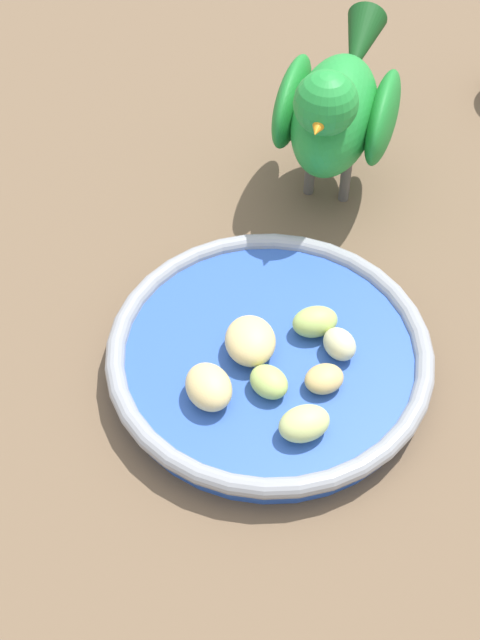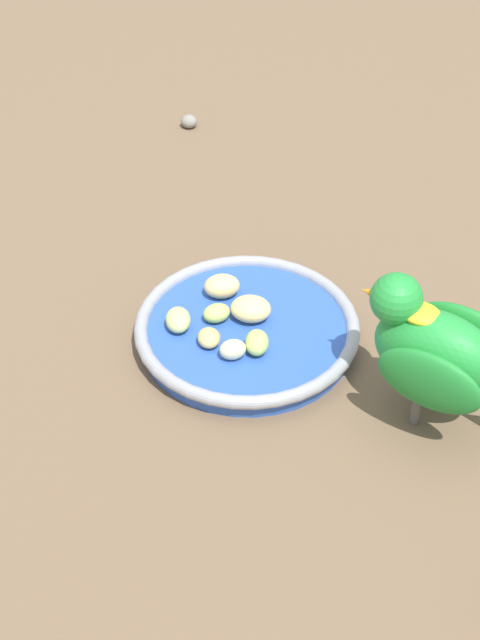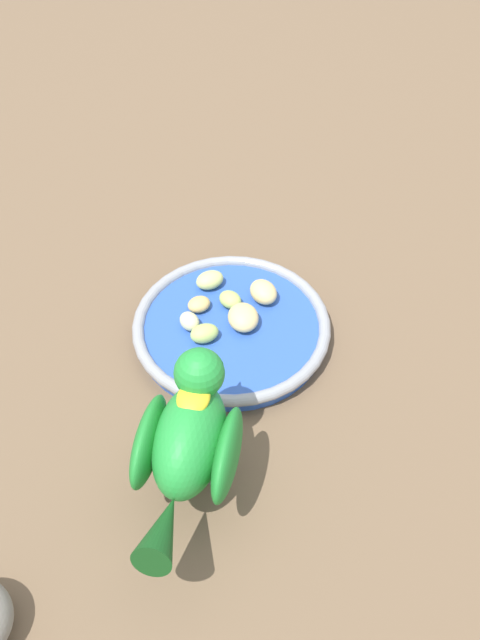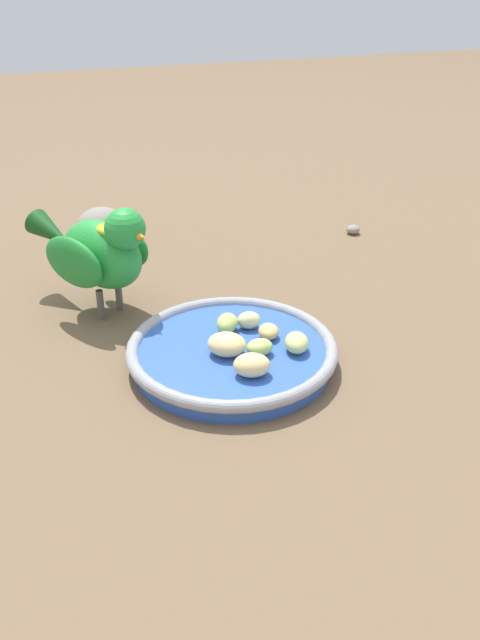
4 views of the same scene
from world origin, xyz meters
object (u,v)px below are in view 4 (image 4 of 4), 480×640
at_px(apple_piece_1, 269,331).
at_px(rock_large, 102,226).
at_px(apple_piece_2, 297,343).
at_px(parrot, 100,250).
at_px(apple_piece_5, 227,323).
at_px(pebble_0, 353,230).
at_px(feeding_bowl, 232,352).
at_px(apple_piece_0, 252,365).
at_px(apple_piece_3, 227,344).
at_px(apple_piece_4, 249,320).
at_px(apple_piece_6, 260,347).

height_order(apple_piece_1, rock_large, rock_large).
bearing_deg(apple_piece_2, apple_piece_1, -65.34).
relative_size(apple_piece_2, parrot, 0.18).
bearing_deg(apple_piece_5, pebble_0, -139.17).
height_order(feeding_bowl, apple_piece_0, apple_piece_0).
relative_size(apple_piece_3, apple_piece_5, 1.28).
bearing_deg(apple_piece_4, pebble_0, -136.50).
relative_size(apple_piece_0, apple_piece_6, 1.32).
bearing_deg(apple_piece_5, apple_piece_0, 86.25).
distance_m(feeding_bowl, apple_piece_1, 0.04).
bearing_deg(apple_piece_2, parrot, -49.63).
distance_m(rock_large, pebble_0, 0.36).
xyz_separation_m(apple_piece_4, pebble_0, (-0.25, -0.24, -0.02)).
bearing_deg(apple_piece_3, rock_large, -81.32).
xyz_separation_m(apple_piece_1, apple_piece_4, (0.01, -0.03, 0.00)).
relative_size(apple_piece_1, apple_piece_2, 0.79).
bearing_deg(rock_large, apple_piece_5, 102.33).
height_order(apple_piece_5, parrot, parrot).
distance_m(apple_piece_6, rock_large, 0.39).
relative_size(apple_piece_0, rock_large, 0.50).
xyz_separation_m(apple_piece_5, apple_piece_6, (-0.02, 0.05, -0.00)).
height_order(apple_piece_3, pebble_0, apple_piece_3).
bearing_deg(apple_piece_3, parrot, -61.30).
height_order(apple_piece_4, pebble_0, apple_piece_4).
bearing_deg(apple_piece_6, apple_piece_2, 168.05).
bearing_deg(feeding_bowl, rock_large, -79.81).
distance_m(apple_piece_2, pebble_0, 0.38).
height_order(apple_piece_3, rock_large, rock_large).
xyz_separation_m(apple_piece_5, rock_large, (0.07, -0.33, -0.00)).
distance_m(apple_piece_0, apple_piece_4, 0.09).
height_order(apple_piece_1, apple_piece_3, apple_piece_3).
distance_m(apple_piece_0, apple_piece_5, 0.08).
relative_size(apple_piece_0, apple_piece_2, 1.10).
height_order(apple_piece_1, apple_piece_2, apple_piece_2).
height_order(apple_piece_6, rock_large, rock_large).
xyz_separation_m(apple_piece_3, parrot, (0.09, -0.16, 0.05)).
xyz_separation_m(apple_piece_3, apple_piece_6, (-0.03, 0.01, -0.00)).
relative_size(apple_piece_1, rock_large, 0.36).
bearing_deg(apple_piece_4, parrot, -43.84).
bearing_deg(apple_piece_1, rock_large, -73.29).
bearing_deg(feeding_bowl, parrot, -57.63).
bearing_deg(apple_piece_4, apple_piece_2, 114.65).
bearing_deg(feeding_bowl, apple_piece_6, 136.47).
height_order(apple_piece_0, pebble_0, apple_piece_0).
height_order(apple_piece_3, apple_piece_6, apple_piece_3).
bearing_deg(apple_piece_5, parrot, -49.23).
bearing_deg(feeding_bowl, apple_piece_4, -133.27).
height_order(feeding_bowl, apple_piece_2, apple_piece_2).
relative_size(apple_piece_1, apple_piece_3, 0.66).
relative_size(apple_piece_0, apple_piece_4, 1.42).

